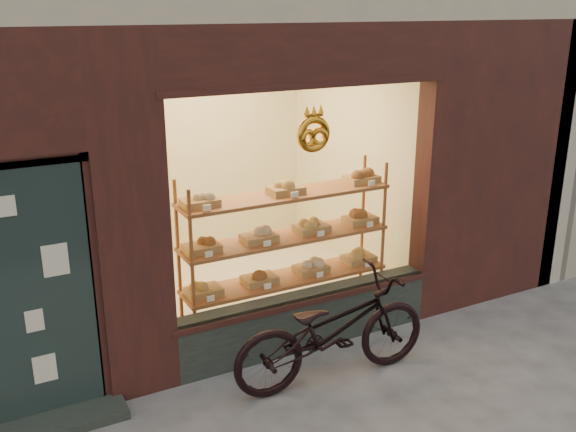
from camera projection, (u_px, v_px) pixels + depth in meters
display_shelf at (286, 252)px, 6.53m from camera, size 2.20×0.45×1.70m
bicycle at (332, 330)px, 5.69m from camera, size 1.92×0.75×0.99m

